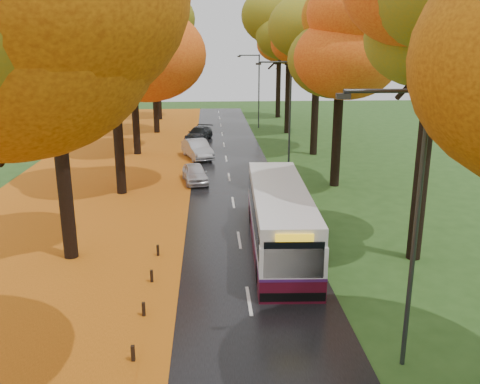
{
  "coord_description": "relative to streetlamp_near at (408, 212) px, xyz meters",
  "views": [
    {
      "loc": [
        -1.34,
        -4.59,
        9.01
      ],
      "look_at": [
        0.0,
        17.4,
        2.6
      ],
      "focal_mm": 38.0,
      "sensor_mm": 36.0,
      "label": 1
    }
  ],
  "objects": [
    {
      "name": "streetlamp_near",
      "position": [
        0.0,
        0.0,
        0.0
      ],
      "size": [
        2.45,
        0.18,
        8.0
      ],
      "color": "#333538",
      "rests_on": "ground"
    },
    {
      "name": "car_silver",
      "position": [
        -6.3,
        28.42,
        -3.92
      ],
      "size": [
        2.87,
        4.84,
        1.51
      ],
      "primitive_type": "imported",
      "rotation": [
        0.0,
        0.0,
        0.3
      ],
      "color": "#96989D",
      "rests_on": "road"
    },
    {
      "name": "leaf_verge",
      "position": [
        -12.95,
        17.0,
        -4.7
      ],
      "size": [
        12.0,
        90.0,
        0.02
      ],
      "primitive_type": "cube",
      "color": "#96480D",
      "rests_on": "ground"
    },
    {
      "name": "streetlamp_mid",
      "position": [
        0.0,
        22.0,
        0.0
      ],
      "size": [
        2.45,
        0.18,
        8.0
      ],
      "color": "#333538",
      "rests_on": "ground"
    },
    {
      "name": "streetlamp_far",
      "position": [
        0.0,
        44.0,
        0.0
      ],
      "size": [
        2.45,
        0.18,
        8.0
      ],
      "color": "#333538",
      "rests_on": "ground"
    },
    {
      "name": "car_white",
      "position": [
        -6.3,
        20.72,
        -4.04
      ],
      "size": [
        2.06,
        3.89,
        1.26
      ],
      "primitive_type": "imported",
      "rotation": [
        0.0,
        0.0,
        0.16
      ],
      "color": "silver",
      "rests_on": "road"
    },
    {
      "name": "car_dark",
      "position": [
        -6.3,
        36.41,
        -4.02
      ],
      "size": [
        3.03,
        4.82,
        1.3
      ],
      "primitive_type": "imported",
      "rotation": [
        0.0,
        0.0,
        -0.29
      ],
      "color": "black",
      "rests_on": "road"
    },
    {
      "name": "centre_line",
      "position": [
        -3.95,
        17.0,
        -4.67
      ],
      "size": [
        0.12,
        90.0,
        0.01
      ],
      "primitive_type": "cube",
      "color": "silver",
      "rests_on": "road"
    },
    {
      "name": "trees_right",
      "position": [
        3.24,
        18.91,
        4.98
      ],
      "size": [
        9.3,
        74.2,
        13.96
      ],
      "color": "black",
      "rests_on": "ground"
    },
    {
      "name": "road",
      "position": [
        -3.95,
        17.0,
        -4.69
      ],
      "size": [
        6.5,
        90.0,
        0.04
      ],
      "primitive_type": "cube",
      "color": "black",
      "rests_on": "ground"
    },
    {
      "name": "bus",
      "position": [
        -2.18,
        8.96,
        -3.2
      ],
      "size": [
        2.89,
        10.79,
        2.81
      ],
      "rotation": [
        0.0,
        0.0,
        -0.04
      ],
      "color": "#480B1A",
      "rests_on": "road"
    },
    {
      "name": "leaf_drift",
      "position": [
        -7.0,
        17.0,
        -4.67
      ],
      "size": [
        0.9,
        90.0,
        0.01
      ],
      "primitive_type": "cube",
      "color": "orange",
      "rests_on": "road"
    },
    {
      "name": "trees_left",
      "position": [
        -11.13,
        19.06,
        4.82
      ],
      "size": [
        9.2,
        74.0,
        13.88
      ],
      "color": "black",
      "rests_on": "ground"
    }
  ]
}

